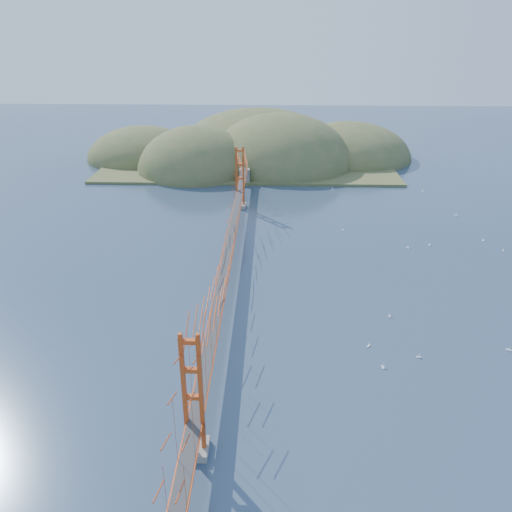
{
  "coord_description": "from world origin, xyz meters",
  "views": [
    {
      "loc": [
        5.89,
        -60.27,
        32.3
      ],
      "look_at": [
        3.96,
        0.0,
        3.9
      ],
      "focal_mm": 35.0,
      "sensor_mm": 36.0,
      "label": 1
    }
  ],
  "objects_px": {
    "sailboat_1": "(430,244)",
    "bridge": "(226,234)",
    "sailboat_2": "(419,357)",
    "sailboat_0": "(390,316)"
  },
  "relations": [
    {
      "from": "sailboat_1",
      "to": "bridge",
      "type": "bearing_deg",
      "value": -157.37
    },
    {
      "from": "sailboat_2",
      "to": "sailboat_0",
      "type": "height_order",
      "value": "sailboat_0"
    },
    {
      "from": "sailboat_0",
      "to": "sailboat_1",
      "type": "bearing_deg",
      "value": 63.32
    },
    {
      "from": "sailboat_1",
      "to": "sailboat_2",
      "type": "height_order",
      "value": "sailboat_1"
    },
    {
      "from": "bridge",
      "to": "sailboat_2",
      "type": "relative_size",
      "value": 164.53
    },
    {
      "from": "sailboat_1",
      "to": "sailboat_0",
      "type": "relative_size",
      "value": 1.05
    },
    {
      "from": "sailboat_1",
      "to": "sailboat_2",
      "type": "distance_m",
      "value": 31.17
    },
    {
      "from": "bridge",
      "to": "sailboat_1",
      "type": "xyz_separation_m",
      "value": [
        31.25,
        13.03,
        -6.87
      ]
    },
    {
      "from": "sailboat_2",
      "to": "sailboat_0",
      "type": "relative_size",
      "value": 0.97
    },
    {
      "from": "bridge",
      "to": "sailboat_1",
      "type": "relative_size",
      "value": 152.17
    }
  ]
}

